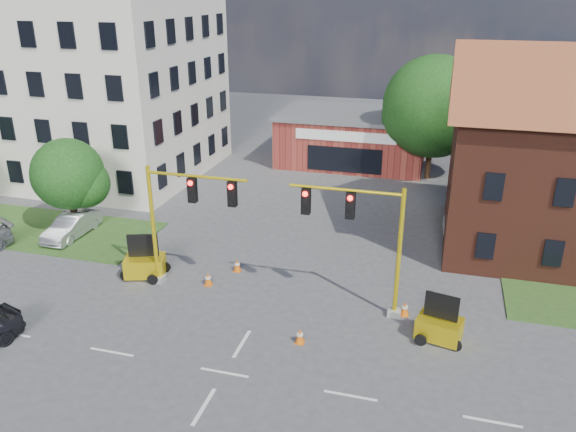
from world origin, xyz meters
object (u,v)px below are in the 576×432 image
(signal_mast_west, at_px, (182,214))
(pickup_white, at_px, (488,228))
(trailer_east, at_px, (439,326))
(signal_mast_east, at_px, (363,234))
(trailer_west, at_px, (145,264))

(signal_mast_west, bearing_deg, pickup_white, 33.96)
(trailer_east, bearing_deg, signal_mast_west, -173.47)
(signal_mast_east, bearing_deg, signal_mast_west, 180.00)
(trailer_west, bearing_deg, pickup_white, 10.62)
(signal_mast_east, distance_m, pickup_white, 12.16)
(trailer_east, xyz_separation_m, pickup_white, (2.48, 11.41, 0.08))
(pickup_white, bearing_deg, trailer_west, 117.45)
(signal_mast_east, bearing_deg, trailer_east, -21.02)
(signal_mast_east, distance_m, trailer_west, 11.71)
(signal_mast_west, xyz_separation_m, signal_mast_east, (8.71, 0.00, 0.00))
(signal_mast_east, relative_size, trailer_east, 2.97)
(signal_mast_east, bearing_deg, pickup_white, 58.46)
(trailer_west, height_order, pickup_white, trailer_west)
(pickup_white, bearing_deg, signal_mast_west, 122.38)
(trailer_west, xyz_separation_m, pickup_white, (17.40, 9.66, 0.02))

